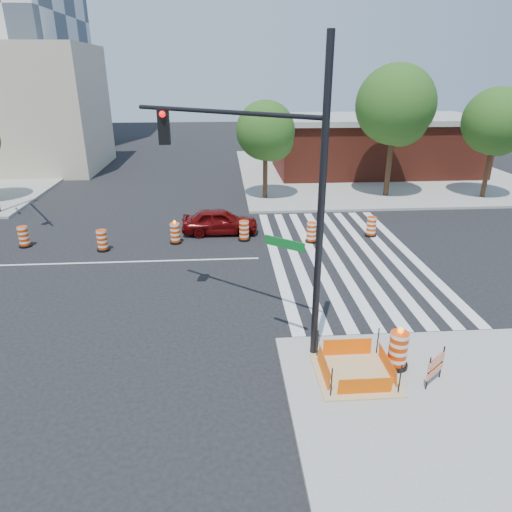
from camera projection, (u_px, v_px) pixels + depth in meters
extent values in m
plane|color=black|center=(103.00, 263.00, 20.48)|extent=(120.00, 120.00, 0.00)
cube|color=gray|center=(372.00, 172.00, 38.29)|extent=(22.00, 22.00, 0.15)
cube|color=silver|center=(276.00, 258.00, 21.00)|extent=(0.45, 13.50, 0.01)
cube|color=silver|center=(295.00, 257.00, 21.06)|extent=(0.45, 13.50, 0.01)
cube|color=silver|center=(314.00, 256.00, 21.12)|extent=(0.45, 13.50, 0.01)
cube|color=silver|center=(333.00, 256.00, 21.19)|extent=(0.45, 13.50, 0.01)
cube|color=silver|center=(352.00, 255.00, 21.25)|extent=(0.45, 13.50, 0.01)
cube|color=silver|center=(371.00, 255.00, 21.31)|extent=(0.45, 13.50, 0.01)
cube|color=silver|center=(390.00, 254.00, 21.37)|extent=(0.45, 13.50, 0.01)
cube|color=silver|center=(409.00, 254.00, 21.43)|extent=(0.45, 13.50, 0.01)
cube|color=silver|center=(103.00, 262.00, 20.47)|extent=(14.00, 0.12, 0.01)
cube|color=tan|center=(355.00, 373.00, 12.71)|extent=(2.20, 2.20, 0.05)
cube|color=#F85B04|center=(365.00, 387.00, 11.79)|extent=(1.44, 0.02, 0.55)
cube|color=#F85B04|center=(347.00, 348.00, 13.45)|extent=(1.44, 0.02, 0.55)
cube|color=#F85B04|center=(324.00, 367.00, 12.55)|extent=(0.02, 1.44, 0.55)
cube|color=#F85B04|center=(387.00, 364.00, 12.68)|extent=(0.02, 1.44, 0.55)
cylinder|color=black|center=(331.00, 383.00, 11.66)|extent=(0.04, 0.04, 0.90)
cylinder|color=black|center=(400.00, 380.00, 11.78)|extent=(0.04, 0.04, 0.90)
cylinder|color=black|center=(317.00, 344.00, 13.32)|extent=(0.04, 0.04, 0.90)
cylinder|color=black|center=(378.00, 341.00, 13.44)|extent=(0.04, 0.04, 0.90)
cube|color=maroon|center=(374.00, 148.00, 37.52)|extent=(16.00, 8.00, 4.20)
cube|color=gray|center=(377.00, 119.00, 36.65)|extent=(16.50, 8.50, 0.40)
cube|color=#C4B495|center=(12.00, 109.00, 38.08)|extent=(14.00, 10.00, 10.00)
imported|color=#580707|center=(220.00, 221.00, 23.89)|extent=(3.97, 1.64, 1.34)
cylinder|color=black|center=(321.00, 213.00, 12.01)|extent=(0.20, 0.20, 8.75)
cylinder|color=black|center=(221.00, 112.00, 12.83)|extent=(5.20, 4.21, 0.13)
cube|color=black|center=(164.00, 126.00, 14.24)|extent=(0.35, 0.31, 1.09)
sphere|color=#FF0C0C|center=(162.00, 114.00, 13.93)|extent=(0.20, 0.20, 0.20)
cube|color=#0C591E|center=(284.00, 243.00, 13.00)|extent=(1.05, 0.86, 0.27)
cylinder|color=black|center=(396.00, 365.00, 13.03)|extent=(0.65, 0.65, 0.11)
cylinder|color=#DE3A04|center=(398.00, 349.00, 12.83)|extent=(0.52, 0.52, 1.03)
sphere|color=#FF990C|center=(401.00, 330.00, 12.60)|extent=(0.17, 0.17, 0.17)
cube|color=#DE3A04|center=(436.00, 362.00, 12.10)|extent=(0.68, 0.56, 0.28)
cube|color=#DE3A04|center=(435.00, 371.00, 12.22)|extent=(0.68, 0.56, 0.22)
cylinder|color=black|center=(428.00, 374.00, 11.94)|extent=(0.04, 0.04, 0.99)
cylinder|color=black|center=(442.00, 362.00, 12.41)|extent=(0.04, 0.04, 0.99)
cylinder|color=#382314|center=(265.00, 170.00, 29.69)|extent=(0.31, 0.31, 3.98)
sphere|color=#204513|center=(266.00, 131.00, 28.75)|extent=(3.73, 3.73, 3.73)
sphere|color=#204513|center=(272.00, 140.00, 29.28)|extent=(2.74, 2.74, 2.74)
sphere|color=#204513|center=(260.00, 137.00, 28.69)|extent=(2.49, 2.49, 2.49)
cylinder|color=#382314|center=(390.00, 158.00, 30.00)|extent=(0.34, 0.34, 5.33)
sphere|color=#204513|center=(395.00, 105.00, 28.74)|extent=(5.00, 5.00, 5.00)
sphere|color=#204513|center=(400.00, 118.00, 29.39)|extent=(3.66, 3.66, 3.66)
sphere|color=#204513|center=(389.00, 113.00, 28.70)|extent=(3.33, 3.33, 3.33)
cylinder|color=#382314|center=(488.00, 165.00, 29.81)|extent=(0.30, 0.30, 4.47)
sphere|color=#204513|center=(497.00, 121.00, 28.75)|extent=(4.19, 4.19, 4.19)
sphere|color=#204513|center=(499.00, 132.00, 29.31)|extent=(3.07, 3.07, 3.07)
sphere|color=#204513|center=(491.00, 128.00, 28.71)|extent=(2.79, 2.79, 2.79)
cylinder|color=black|center=(26.00, 246.00, 22.31)|extent=(0.60, 0.60, 0.10)
cylinder|color=#DE3A04|center=(24.00, 236.00, 22.12)|extent=(0.48, 0.48, 0.95)
cylinder|color=black|center=(104.00, 249.00, 21.83)|extent=(0.60, 0.60, 0.10)
cylinder|color=#DE3A04|center=(102.00, 240.00, 21.64)|extent=(0.48, 0.48, 0.95)
cylinder|color=black|center=(176.00, 242.00, 22.77)|extent=(0.60, 0.60, 0.10)
cylinder|color=#DE3A04|center=(175.00, 233.00, 22.59)|extent=(0.48, 0.48, 0.95)
sphere|color=#FF990C|center=(174.00, 222.00, 22.38)|extent=(0.16, 0.16, 0.16)
cylinder|color=black|center=(244.00, 239.00, 23.15)|extent=(0.60, 0.60, 0.10)
cylinder|color=#DE3A04|center=(244.00, 230.00, 22.96)|extent=(0.48, 0.48, 0.95)
cylinder|color=black|center=(311.00, 241.00, 22.91)|extent=(0.60, 0.60, 0.10)
cylinder|color=#DE3A04|center=(312.00, 232.00, 22.72)|extent=(0.48, 0.48, 0.95)
cylinder|color=black|center=(370.00, 235.00, 23.74)|extent=(0.60, 0.60, 0.10)
cylinder|color=#DE3A04|center=(371.00, 226.00, 23.55)|extent=(0.48, 0.48, 0.95)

